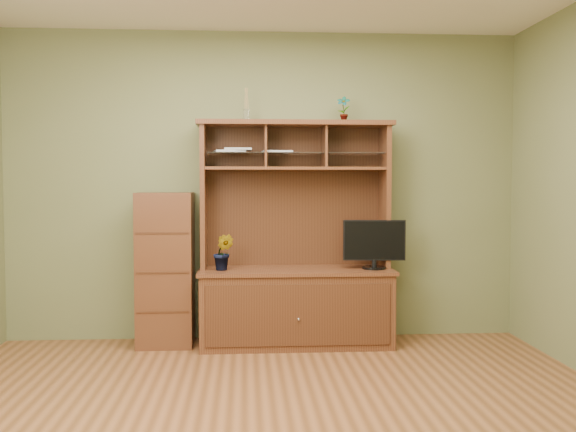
{
  "coord_description": "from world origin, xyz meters",
  "views": [
    {
      "loc": [
        -0.17,
        -3.68,
        1.38
      ],
      "look_at": [
        0.16,
        1.2,
        1.12
      ],
      "focal_mm": 40.0,
      "sensor_mm": 36.0,
      "label": 1
    }
  ],
  "objects": [
    {
      "name": "magazines",
      "position": [
        -0.15,
        1.8,
        1.65
      ],
      "size": [
        0.67,
        0.23,
        0.04
      ],
      "color": "#B4B4B9",
      "rests_on": "media_hutch"
    },
    {
      "name": "side_cabinet",
      "position": [
        -0.84,
        1.77,
        0.65
      ],
      "size": [
        0.46,
        0.42,
        1.3
      ],
      "color": "#3F1E12",
      "rests_on": "room"
    },
    {
      "name": "monitor",
      "position": [
        0.92,
        1.64,
        0.87
      ],
      "size": [
        0.52,
        0.2,
        0.41
      ],
      "rotation": [
        0.0,
        0.0,
        -0.08
      ],
      "color": "black",
      "rests_on": "media_hutch"
    },
    {
      "name": "room",
      "position": [
        0.0,
        0.0,
        1.35
      ],
      "size": [
        4.54,
        4.04,
        2.74
      ],
      "color": "brown",
      "rests_on": "ground"
    },
    {
      "name": "orchid_plant",
      "position": [
        -0.35,
        1.65,
        0.8
      ],
      "size": [
        0.19,
        0.17,
        0.3
      ],
      "primitive_type": "imported",
      "rotation": [
        0.0,
        0.0,
        -0.23
      ],
      "color": "#21521C",
      "rests_on": "media_hutch"
    },
    {
      "name": "top_plant",
      "position": [
        0.68,
        1.8,
        2.01
      ],
      "size": [
        0.14,
        0.11,
        0.22
      ],
      "primitive_type": "imported",
      "rotation": [
        0.0,
        0.0,
        -0.33
      ],
      "color": "#276523",
      "rests_on": "media_hutch"
    },
    {
      "name": "media_hutch",
      "position": [
        0.26,
        1.73,
        0.52
      ],
      "size": [
        1.66,
        0.61,
        1.9
      ],
      "color": "#3F1E12",
      "rests_on": "room"
    },
    {
      "name": "reed_diffuser",
      "position": [
        -0.15,
        1.8,
        2.01
      ],
      "size": [
        0.06,
        0.06,
        0.28
      ],
      "color": "silver",
      "rests_on": "media_hutch"
    }
  ]
}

